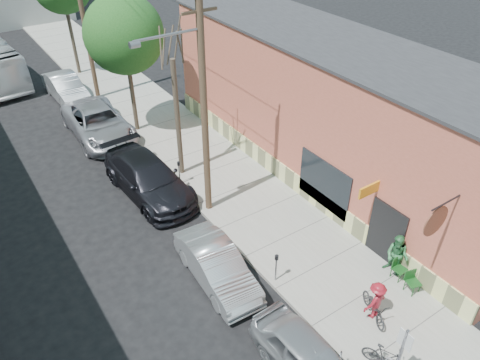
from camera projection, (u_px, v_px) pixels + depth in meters
ground at (230, 316)px, 16.26m from camera, size 120.00×120.00×0.00m
sidewalk at (186, 145)px, 25.64m from camera, size 4.50×58.00×0.15m
cafe_building at (332, 111)px, 21.89m from camera, size 6.60×20.20×6.61m
sign_post at (400, 356)px, 12.88m from camera, size 0.07×0.45×2.80m
parking_meter_near at (276, 264)px, 16.97m from camera, size 0.14×0.14×1.24m
parking_meter_far at (179, 169)px, 22.06m from camera, size 0.14×0.14×1.24m
utility_pole_near at (202, 100)px, 18.00m from camera, size 3.57×0.28×10.00m
utility_pole_far at (83, 16)px, 27.64m from camera, size 1.80×0.28×10.00m
tree_bare at (178, 120)px, 21.69m from camera, size 0.24×0.24×5.85m
tree_leafy_mid at (124, 34)px, 23.94m from camera, size 4.13×4.13×7.54m
patio_chair_a at (413, 282)px, 16.75m from camera, size 0.62×0.62×0.88m
patio_chair_b at (399, 269)px, 17.29m from camera, size 0.54×0.54×0.88m
patron_green at (397, 256)px, 17.24m from camera, size 0.84×0.98×1.77m
cyclist at (376, 300)px, 15.67m from camera, size 0.99×0.58×1.51m
cyclist_bike at (374, 307)px, 15.86m from camera, size 1.13×1.70×0.85m
parked_bike_a at (386, 358)px, 14.24m from camera, size 1.02×1.53×0.90m
car_0 at (309, 359)px, 14.06m from camera, size 1.85×4.30×1.45m
car_1 at (217, 266)px, 17.22m from camera, size 1.79×4.52×1.46m
car_2 at (149, 178)px, 21.66m from camera, size 2.77×6.07×1.72m
car_3 at (99, 123)px, 26.11m from camera, size 2.98×6.20×1.71m
car_4 at (66, 88)px, 30.21m from camera, size 1.85×4.89×1.59m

